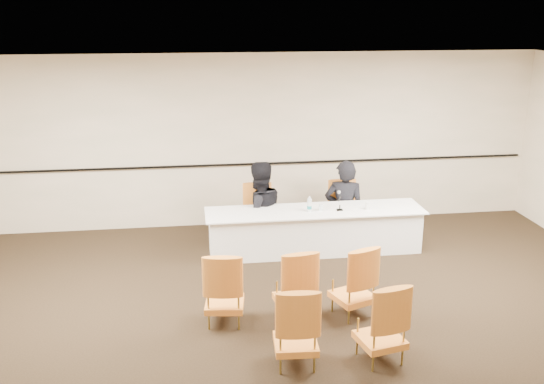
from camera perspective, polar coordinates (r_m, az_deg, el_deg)
The scene contains 19 objects.
floor at distance 7.34m, azimuth 1.87°, elevation -13.48°, with size 10.00×10.00×0.00m, color black.
ceiling at distance 6.36m, azimuth 2.14°, elevation 10.49°, with size 10.00×10.00×0.00m, color white.
wall_back at distance 10.52m, azimuth -1.69°, elevation 4.83°, with size 10.00×0.04×3.00m, color #FAE1C5.
wall_rail at distance 10.57m, azimuth -1.65°, elevation 2.67°, with size 9.80×0.04×0.03m, color black.
panel_table at distance 9.59m, azimuth 4.03°, elevation -3.64°, with size 3.42×0.80×0.68m, color white, non-canonical shape.
panelist_main at distance 10.18m, azimuth 6.80°, elevation -1.98°, with size 0.66×0.43×1.82m, color black.
panelist_main_chair at distance 10.16m, azimuth 6.81°, elevation -1.72°, with size 0.50×0.50×0.95m, color orange, non-canonical shape.
panelist_second at distance 9.92m, azimuth -1.26°, elevation -2.29°, with size 0.89×0.70×1.84m, color black.
panelist_second_chair at distance 9.91m, azimuth -1.26°, elevation -2.10°, with size 0.50×0.50×0.95m, color orange, non-canonical shape.
papers at distance 9.56m, azimuth 6.86°, elevation -1.62°, with size 0.30×0.22×0.00m, color white.
microphone at distance 9.45m, azimuth 6.41°, elevation -0.93°, with size 0.10×0.20×0.28m, color black, non-canonical shape.
water_bottle at distance 9.37m, azimuth 3.54°, elevation -1.15°, with size 0.07×0.07×0.24m, color teal, non-canonical shape.
drinking_glass at distance 9.44m, azimuth 4.61°, elevation -1.47°, with size 0.06×0.06×0.10m, color silver.
coffee_cup at distance 9.57m, azimuth 8.99°, elevation -1.28°, with size 0.08×0.08×0.13m, color white.
aud_chair_front_left at distance 7.44m, azimuth -4.51°, elevation -8.91°, with size 0.50×0.50×0.95m, color orange, non-canonical shape.
aud_chair_front_mid at distance 7.51m, azimuth 2.18°, elevation -8.62°, with size 0.50×0.50×0.95m, color orange, non-canonical shape.
aud_chair_front_right at distance 7.66m, azimuth 7.66°, elevation -8.21°, with size 0.50×0.50×0.95m, color orange, non-canonical shape.
aud_chair_back_mid at distance 6.62m, azimuth 2.26°, elevation -12.39°, with size 0.50×0.50×0.95m, color orange, non-canonical shape.
aud_chair_back_right at distance 6.79m, azimuth 10.22°, elevation -11.86°, with size 0.50×0.50×0.95m, color orange, non-canonical shape.
Camera 1 is at (-1.09, -6.22, 3.73)m, focal length 40.00 mm.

